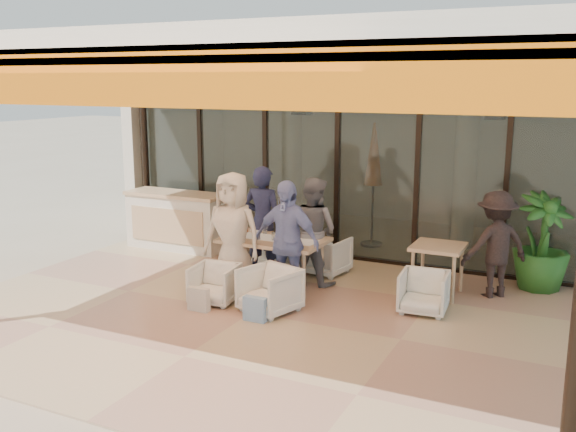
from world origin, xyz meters
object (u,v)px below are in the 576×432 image
(dining_table, at_px, (274,242))
(chair_near_right, at_px, (270,288))
(side_chair, at_px, (424,291))
(standing_woman, at_px, (495,245))
(potted_palm, at_px, (542,242))
(chair_far_right, at_px, (325,254))
(chair_far_left, at_px, (278,246))
(host_counter, at_px, (177,220))
(side_table, at_px, (438,252))
(diner_cream, at_px, (233,234))
(chair_near_left, at_px, (215,282))
(diner_periwinkle, at_px, (286,242))
(diner_navy, at_px, (263,222))
(diner_grey, at_px, (313,231))

(dining_table, distance_m, chair_near_right, 1.11)
(side_chair, relative_size, standing_woman, 0.41)
(potted_palm, bearing_deg, chair_far_right, -168.46)
(chair_far_left, height_order, potted_palm, potted_palm)
(host_counter, bearing_deg, potted_palm, 3.78)
(dining_table, bearing_deg, side_table, 16.36)
(diner_cream, bearing_deg, standing_woman, 18.99)
(chair_near_left, bearing_deg, chair_far_left, 83.59)
(dining_table, distance_m, potted_palm, 3.85)
(host_counter, height_order, diner_periwinkle, diner_periwinkle)
(dining_table, height_order, diner_cream, diner_cream)
(diner_cream, height_order, standing_woman, diner_cream)
(diner_navy, relative_size, diner_cream, 0.99)
(chair_far_right, height_order, diner_navy, diner_navy)
(chair_far_left, distance_m, side_table, 2.68)
(dining_table, xyz_separation_m, potted_palm, (3.51, 1.57, 0.03))
(chair_near_left, relative_size, side_chair, 0.97)
(dining_table, bearing_deg, potted_palm, 24.13)
(chair_far_right, distance_m, side_table, 1.86)
(chair_near_right, height_order, side_chair, chair_near_right)
(side_table, bearing_deg, chair_near_right, -138.32)
(side_chair, bearing_deg, potted_palm, 48.05)
(chair_far_right, distance_m, chair_near_right, 1.90)
(side_table, xyz_separation_m, side_chair, (0.00, -0.75, -0.33))
(chair_near_right, height_order, diner_periwinkle, diner_periwinkle)
(dining_table, distance_m, diner_periwinkle, 0.65)
(host_counter, bearing_deg, dining_table, -24.74)
(dining_table, bearing_deg, diner_navy, 132.91)
(dining_table, relative_size, potted_palm, 1.05)
(host_counter, xyz_separation_m, chair_far_left, (2.13, -0.23, -0.17))
(diner_cream, distance_m, potted_palm, 4.42)
(chair_near_left, height_order, standing_woman, standing_woman)
(side_chair, bearing_deg, chair_near_right, -159.13)
(side_chair, bearing_deg, standing_woman, 50.97)
(dining_table, relative_size, chair_far_right, 2.26)
(chair_far_right, relative_size, side_table, 0.89)
(diner_periwinkle, bearing_deg, chair_near_left, -143.41)
(diner_cream, xyz_separation_m, diner_periwinkle, (0.84, 0.00, -0.03))
(chair_near_right, height_order, diner_cream, diner_cream)
(chair_near_left, distance_m, side_chair, 2.79)
(diner_periwinkle, bearing_deg, side_chair, 17.21)
(chair_far_right, height_order, diner_cream, diner_cream)
(chair_near_left, xyz_separation_m, side_chair, (2.65, 0.87, 0.01))
(dining_table, bearing_deg, chair_far_left, 113.59)
(dining_table, distance_m, side_chair, 2.28)
(diner_grey, bearing_deg, host_counter, -1.61)
(chair_near_left, relative_size, standing_woman, 0.40)
(diner_periwinkle, bearing_deg, side_table, 37.41)
(diner_periwinkle, bearing_deg, standing_woman, 35.02)
(chair_near_left, distance_m, chair_near_right, 0.84)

